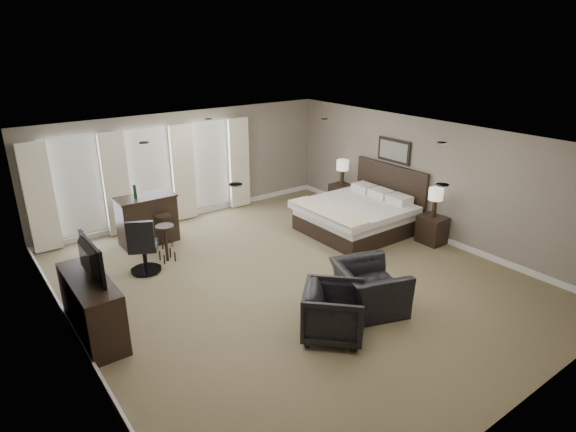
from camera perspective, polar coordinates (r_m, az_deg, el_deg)
room at (r=8.50m, az=0.52°, el=0.21°), size 7.60×8.60×2.64m
window_bay at (r=11.55m, az=-16.01°, el=4.45°), size 5.25×0.20×2.30m
bed at (r=11.01m, az=8.12°, el=1.61°), size 2.23×2.13×1.42m
nightstand_near at (r=10.91m, az=16.69°, el=-1.56°), size 0.46×0.56×0.61m
nightstand_far at (r=12.72m, az=6.35°, el=2.39°), size 0.46×0.56×0.61m
lamp_near at (r=10.70m, az=17.03°, el=1.53°), size 0.31×0.31×0.64m
lamp_far at (r=12.53m, az=6.46°, el=5.15°), size 0.32×0.32×0.66m
wall_art at (r=11.52m, az=12.41°, el=7.56°), size 0.04×0.96×0.56m
dresser at (r=7.84m, az=-22.18°, el=-9.98°), size 0.53×1.65×0.96m
tv at (r=7.59m, az=-22.73°, el=-6.42°), size 0.58×1.02×0.13m
armchair_near at (r=8.06m, az=9.64°, el=-7.53°), size 1.09×1.34×1.01m
armchair_far at (r=7.30m, az=5.48°, el=-11.01°), size 1.20×1.20×0.91m
bar_counter at (r=10.81m, az=-16.33°, el=-0.39°), size 1.23×0.64×1.08m
bar_stool_left at (r=9.89m, az=-14.24°, el=-3.16°), size 0.41×0.41×0.76m
bar_stool_right at (r=10.60m, az=-14.47°, el=-1.67°), size 0.36×0.36×0.72m
desk_chair at (r=9.49m, az=-16.77°, el=-3.26°), size 0.77×0.77×1.13m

